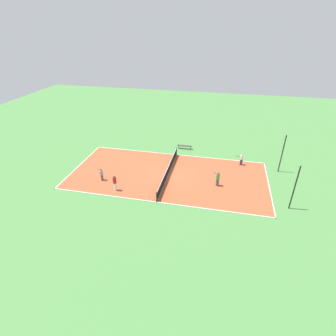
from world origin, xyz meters
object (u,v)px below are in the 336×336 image
at_px(tennis_net, 168,171).
at_px(tennis_ball_near_net, 151,171).
at_px(bench, 185,146).
at_px(player_near_white, 242,159).
at_px(fence_post_back_left, 282,154).
at_px(fence_post_back_right, 294,188).
at_px(player_far_green, 218,178).
at_px(player_coach_red, 115,182).
at_px(player_baseline_gray, 101,174).
at_px(tennis_ball_right_alley, 161,159).

relative_size(tennis_net, tennis_ball_near_net, 151.72).
bearing_deg(tennis_ball_near_net, bench, 157.30).
bearing_deg(bench, tennis_ball_near_net, -112.70).
bearing_deg(player_near_white, fence_post_back_left, 160.63).
bearing_deg(fence_post_back_right, player_far_green, -109.90).
bearing_deg(player_coach_red, player_near_white, 72.69).
relative_size(player_far_green, fence_post_back_left, 0.36).
distance_m(tennis_net, bench, 7.28).
relative_size(player_baseline_gray, player_far_green, 0.86).
height_order(tennis_ball_right_alley, fence_post_back_right, fence_post_back_right).
xyz_separation_m(player_far_green, fence_post_back_right, (2.44, 6.74, 1.30)).
height_order(bench, tennis_ball_near_net, bench).
bearing_deg(player_far_green, player_coach_red, 69.32).
bearing_deg(player_baseline_gray, player_near_white, -108.38).
height_order(tennis_net, player_coach_red, player_coach_red).
bearing_deg(tennis_net, bench, 174.14).
relative_size(player_near_white, player_baseline_gray, 1.07).
distance_m(bench, tennis_ball_near_net, 7.40).
relative_size(bench, tennis_ball_right_alley, 28.76).
relative_size(tennis_ball_right_alley, tennis_ball_near_net, 1.00).
relative_size(fence_post_back_left, fence_post_back_right, 1.00).
height_order(tennis_net, fence_post_back_right, fence_post_back_right).
relative_size(tennis_ball_near_net, fence_post_back_left, 0.02).
bearing_deg(player_baseline_gray, fence_post_back_right, -135.49).
xyz_separation_m(player_coach_red, fence_post_back_left, (-7.63, 16.88, 1.21)).
bearing_deg(fence_post_back_right, fence_post_back_left, 180.00).
distance_m(player_baseline_gray, fence_post_back_left, 20.06).
bearing_deg(tennis_ball_right_alley, fence_post_back_left, 89.44).
relative_size(tennis_net, player_far_green, 6.40).
distance_m(player_baseline_gray, fence_post_back_right, 19.13).
xyz_separation_m(player_coach_red, tennis_ball_right_alley, (-7.77, 2.95, -0.98)).
height_order(player_far_green, fence_post_back_right, fence_post_back_right).
relative_size(tennis_net, player_coach_red, 5.85).
xyz_separation_m(player_coach_red, fence_post_back_right, (-0.66, 16.88, 1.21)).
xyz_separation_m(tennis_ball_right_alley, fence_post_back_right, (7.11, 13.94, 2.19)).
bearing_deg(player_far_green, bench, -7.67).
relative_size(player_near_white, fence_post_back_right, 0.33).
distance_m(tennis_ball_near_net, fence_post_back_right, 15.06).
xyz_separation_m(player_baseline_gray, tennis_ball_right_alley, (-6.25, 5.12, -0.75)).
height_order(tennis_net, tennis_ball_near_net, tennis_net).
bearing_deg(player_coach_red, player_far_green, 56.50).
bearing_deg(player_near_white, player_baseline_gray, 14.31).
xyz_separation_m(player_baseline_gray, tennis_ball_near_net, (-3.04, 4.67, -0.75)).
xyz_separation_m(bench, player_coach_red, (11.39, -5.36, 0.64)).
height_order(tennis_ball_near_net, fence_post_back_left, fence_post_back_left).
bearing_deg(player_far_green, tennis_ball_near_net, 41.49).
distance_m(tennis_net, player_baseline_gray, 7.28).
bearing_deg(player_baseline_gray, tennis_ball_near_net, -99.85).
distance_m(bench, fence_post_back_right, 15.85).
xyz_separation_m(player_near_white, player_baseline_gray, (6.78, -14.87, -0.06)).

